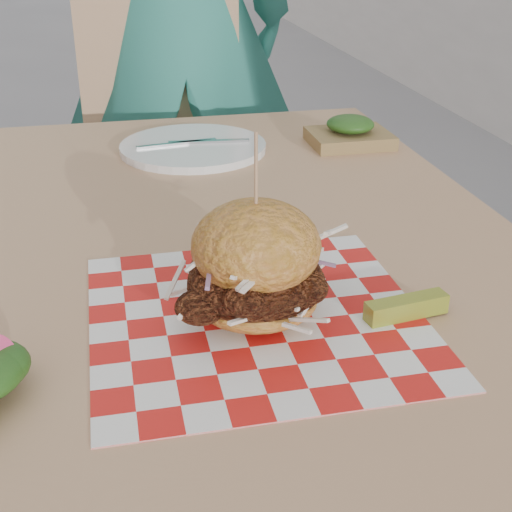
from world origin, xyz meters
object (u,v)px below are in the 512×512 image
object	(u,v)px
diner	(175,13)
patio_chair	(171,160)
patio_table	(229,278)
sandwich	(256,269)

from	to	relation	value
diner	patio_chair	distance (m)	0.39
patio_chair	diner	bearing A→B (deg)	77.20
diner	patio_table	distance (m)	1.09
diner	patio_chair	bearing A→B (deg)	75.38
patio_chair	sandwich	size ratio (longest dim) A/B	4.57
sandwich	patio_table	bearing A→B (deg)	86.88
diner	sandwich	world-z (taller)	diner
patio_table	patio_chair	bearing A→B (deg)	89.56
patio_chair	patio_table	bearing A→B (deg)	-86.35
patio_table	sandwich	size ratio (longest dim) A/B	5.77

